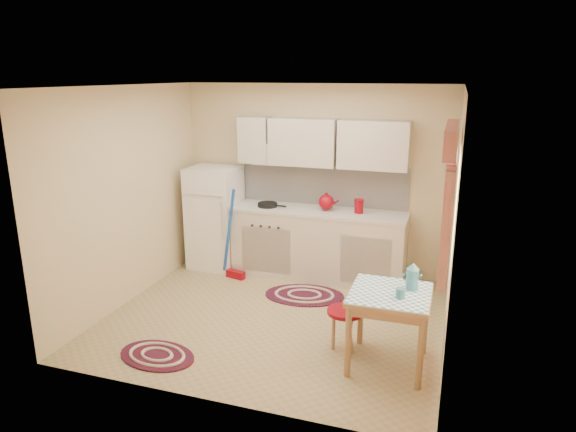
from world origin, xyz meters
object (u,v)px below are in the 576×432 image
Objects in this scene: fridge at (215,218)px; base_cabinets at (318,245)px; stool at (345,330)px; table at (388,329)px.

base_cabinets is (1.47, 0.05, -0.26)m from fridge.
fridge is 1.49m from base_cabinets.
table is at bearing -18.65° from stool.
table is (2.63, -1.84, -0.34)m from fridge.
fridge is 2.82m from stool.
base_cabinets is at bearing 1.95° from fridge.
table is at bearing -58.33° from base_cabinets.
stool is at bearing -37.57° from fridge.
table is (1.16, -1.89, -0.08)m from base_cabinets.
base_cabinets is 3.12× the size of table.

